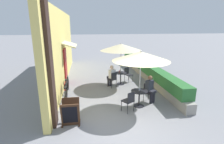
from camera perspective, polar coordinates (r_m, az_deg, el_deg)
The scene contains 18 objects.
ground_plane at distance 6.32m, azimuth 4.08°, elevation -17.67°, with size 120.00×120.00×0.00m, color gray.
cafe_facade_wall at distance 10.94m, azimuth -15.87°, elevation 7.60°, with size 0.98×11.50×4.20m.
planter_hedge at distance 11.89m, azimuth 10.93°, elevation 0.85°, with size 0.60×10.50×1.01m.
patio_table_near at distance 7.64m, azimuth 8.88°, elevation -7.60°, with size 0.71×0.71×0.71m.
patio_umbrella_near at distance 7.16m, azimuth 9.44°, elevation 5.12°, with size 2.36×2.36×2.44m.
cafe_chair_near_left at distance 7.10m, azimuth 5.62°, elevation -9.07°, with size 0.55×0.55×0.87m.
cafe_chair_near_right at distance 8.18m, azimuth 11.71°, elevation -5.98°, with size 0.55×0.55×0.87m.
seated_patron_near_right at distance 8.05m, azimuth 12.40°, elevation -5.06°, with size 0.48×0.51×1.25m.
coffee_cup_near at distance 7.63m, azimuth 8.96°, elevation -5.52°, with size 0.07×0.07×0.09m.
patio_table_mid at distance 10.30m, azimuth 2.84°, elevation -1.38°, with size 0.71×0.71×0.71m.
patio_umbrella_mid at distance 9.95m, azimuth 2.97°, elevation 8.10°, with size 2.36×2.36×2.44m.
cafe_chair_mid_left at distance 9.79m, azimuth 0.23°, elevation -2.10°, with size 0.55×0.55×0.87m.
seated_patron_mid_left at distance 9.82m, azimuth -0.20°, elevation -1.00°, with size 0.48×0.51×1.25m.
cafe_chair_mid_right at distance 10.83m, azimuth 5.20°, elevation -0.46°, with size 0.55×0.55×0.87m.
coffee_cup_mid at distance 10.38m, azimuth 2.43°, elevation 0.24°, with size 0.07×0.07×0.09m.
bicycle_leaning at distance 8.29m, azimuth -15.04°, elevation -6.97°, with size 0.29×1.82×0.81m.
bicycle_second at distance 9.22m, azimuth -14.47°, elevation -4.55°, with size 0.10×1.86×0.85m.
menu_board at distance 6.47m, azimuth -13.39°, elevation -12.75°, with size 0.64×0.64×0.89m.
Camera 1 is at (-1.26, -5.16, 3.43)m, focal length 28.00 mm.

